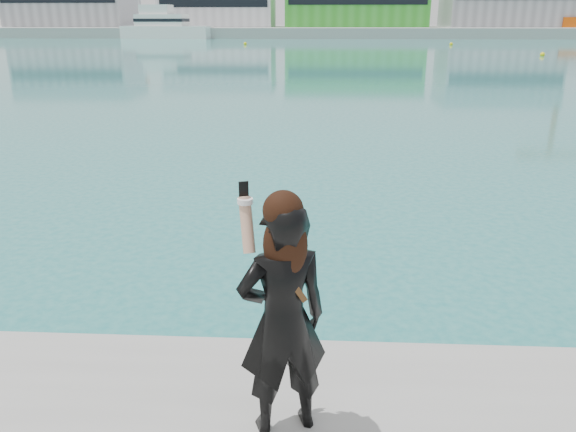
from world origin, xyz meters
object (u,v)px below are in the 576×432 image
object	(u,v)px
motor_yacht	(164,26)
woman	(283,314)
buoy_far	(245,45)
buoy_extra	(542,56)
buoy_near	(451,45)

from	to	relation	value
motor_yacht	woman	distance (m)	115.24
motor_yacht	buoy_far	distance (m)	33.15
buoy_extra	woman	distance (m)	63.58
motor_yacht	buoy_near	size ratio (longest dim) A/B	36.34
buoy_far	woman	size ratio (longest dim) A/B	0.26
motor_yacht	buoy_near	world-z (taller)	motor_yacht
buoy_near	buoy_far	distance (m)	30.64
buoy_near	woman	world-z (taller)	woman
motor_yacht	buoy_far	world-z (taller)	motor_yacht
motor_yacht	buoy_extra	size ratio (longest dim) A/B	36.34
motor_yacht	buoy_far	size ratio (longest dim) A/B	36.34
buoy_near	buoy_far	bearing A→B (deg)	179.88
buoy_far	woman	xyz separation A→B (m)	(10.90, -84.34, 1.75)
woman	buoy_near	bearing A→B (deg)	-122.13
buoy_near	woman	distance (m)	86.58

